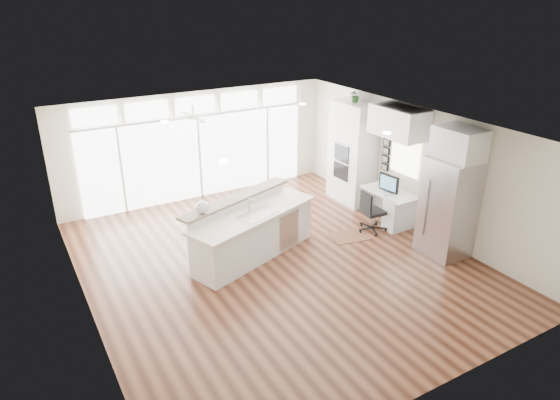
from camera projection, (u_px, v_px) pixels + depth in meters
floor at (277, 262)px, 9.83m from camera, size 7.00×8.00×0.02m
ceiling at (277, 128)px, 8.77m from camera, size 7.00×8.00×0.02m
wall_back at (198, 145)px, 12.49m from camera, size 7.00×0.04×2.70m
wall_front at (438, 308)px, 6.12m from camera, size 7.00×0.04×2.70m
wall_left at (80, 243)px, 7.69m from camera, size 0.04×8.00×2.70m
wall_right at (415, 168)px, 10.92m from camera, size 0.04×8.00×2.70m
glass_wall at (199, 157)px, 12.56m from camera, size 5.80×0.06×2.08m
transom_row at (196, 105)px, 12.04m from camera, size 5.90×0.06×0.40m
desk_window at (405, 156)px, 11.06m from camera, size 0.04×0.85×0.85m
ceiling_fan at (193, 113)px, 10.86m from camera, size 1.16×1.16×0.32m
recessed_lights at (271, 127)px, 8.94m from camera, size 3.40×3.00×0.02m
oven_cabinet at (352, 153)px, 12.24m from camera, size 0.64×1.20×2.50m
desk_nook at (389, 207)px, 11.37m from camera, size 0.72×1.30×0.76m
upper_cabinets at (399, 122)px, 10.61m from camera, size 0.64×1.30×0.64m
refrigerator at (448, 208)px, 9.80m from camera, size 0.76×0.90×2.00m
fridge_cabinet at (459, 143)px, 9.32m from camera, size 0.64×0.90×0.60m
framed_photos at (386, 155)px, 11.61m from camera, size 0.06×0.22×0.80m
kitchen_island at (254, 230)px, 9.84m from camera, size 3.10×2.00×1.15m
rug at (350, 236)px, 10.84m from camera, size 0.92×0.74×0.01m
office_chair at (373, 211)px, 10.94m from camera, size 0.52×0.48×0.92m
fishbowl at (202, 207)px, 9.14m from camera, size 0.29×0.29×0.24m
monitor at (389, 183)px, 11.09m from camera, size 0.16×0.54×0.44m
keyboard at (382, 193)px, 11.10m from camera, size 0.15×0.33×0.02m
potted_plant at (356, 97)px, 11.70m from camera, size 0.33×0.36×0.25m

